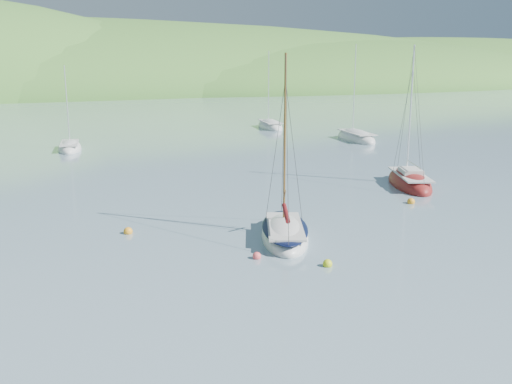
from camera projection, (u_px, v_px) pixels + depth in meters
name	position (u px, v px, depth m)	size (l,w,h in m)	color
ground	(342.00, 272.00, 25.65)	(700.00, 700.00, 0.00)	slate
shoreline_hills	(9.00, 91.00, 174.78)	(690.00, 135.00, 56.00)	#32722B
daysailer_white	(285.00, 234.00, 30.42)	(4.98, 7.16, 10.36)	white
sloop_red	(409.00, 183.00, 43.10)	(5.48, 8.03, 11.28)	maroon
distant_sloop_a	(70.00, 148.00, 60.19)	(3.36, 6.95, 9.51)	white
distant_sloop_b	(270.00, 127.00, 79.40)	(4.36, 8.42, 11.44)	white
distant_sloop_d	(356.00, 139.00, 67.40)	(4.39, 8.84, 12.07)	white
mooring_buoys	(291.00, 230.00, 31.56)	(19.04, 9.35, 0.50)	#D4E117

